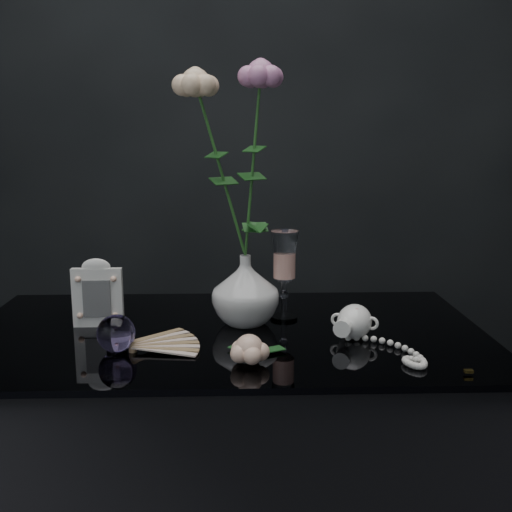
{
  "coord_description": "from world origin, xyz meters",
  "views": [
    {
      "loc": [
        0.03,
        -1.12,
        1.15
      ],
      "look_at": [
        0.06,
        0.02,
        0.92
      ],
      "focal_mm": 42.0,
      "sensor_mm": 36.0,
      "label": 1
    }
  ],
  "objects_px": {
    "wine_glass": "(284,275)",
    "vase": "(245,290)",
    "pearl_jar": "(354,320)",
    "picture_frame": "(97,293)",
    "paperweight": "(116,333)",
    "loose_rose": "(249,349)"
  },
  "relations": [
    {
      "from": "wine_glass",
      "to": "vase",
      "type": "bearing_deg",
      "value": -157.83
    },
    {
      "from": "wine_glass",
      "to": "pearl_jar",
      "type": "relative_size",
      "value": 0.79
    },
    {
      "from": "picture_frame",
      "to": "paperweight",
      "type": "height_order",
      "value": "picture_frame"
    },
    {
      "from": "picture_frame",
      "to": "pearl_jar",
      "type": "distance_m",
      "value": 0.53
    },
    {
      "from": "wine_glass",
      "to": "paperweight",
      "type": "height_order",
      "value": "wine_glass"
    },
    {
      "from": "wine_glass",
      "to": "picture_frame",
      "type": "xyz_separation_m",
      "value": [
        -0.39,
        -0.04,
        -0.02
      ]
    },
    {
      "from": "vase",
      "to": "pearl_jar",
      "type": "bearing_deg",
      "value": -23.17
    },
    {
      "from": "paperweight",
      "to": "picture_frame",
      "type": "bearing_deg",
      "value": 113.58
    },
    {
      "from": "paperweight",
      "to": "loose_rose",
      "type": "distance_m",
      "value": 0.25
    },
    {
      "from": "wine_glass",
      "to": "pearl_jar",
      "type": "xyz_separation_m",
      "value": [
        0.13,
        -0.13,
        -0.06
      ]
    },
    {
      "from": "wine_glass",
      "to": "paperweight",
      "type": "distance_m",
      "value": 0.38
    },
    {
      "from": "paperweight",
      "to": "pearl_jar",
      "type": "xyz_separation_m",
      "value": [
        0.45,
        0.07,
        -0.0
      ]
    },
    {
      "from": "picture_frame",
      "to": "paperweight",
      "type": "bearing_deg",
      "value": -66.56
    },
    {
      "from": "loose_rose",
      "to": "pearl_jar",
      "type": "bearing_deg",
      "value": 36.31
    },
    {
      "from": "loose_rose",
      "to": "paperweight",
      "type": "bearing_deg",
      "value": 168.78
    },
    {
      "from": "picture_frame",
      "to": "paperweight",
      "type": "xyz_separation_m",
      "value": [
        0.07,
        -0.15,
        -0.04
      ]
    },
    {
      "from": "wine_glass",
      "to": "pearl_jar",
      "type": "height_order",
      "value": "wine_glass"
    },
    {
      "from": "vase",
      "to": "loose_rose",
      "type": "relative_size",
      "value": 0.96
    },
    {
      "from": "wine_glass",
      "to": "loose_rose",
      "type": "height_order",
      "value": "wine_glass"
    },
    {
      "from": "vase",
      "to": "pearl_jar",
      "type": "distance_m",
      "value": 0.23
    },
    {
      "from": "picture_frame",
      "to": "paperweight",
      "type": "distance_m",
      "value": 0.17
    },
    {
      "from": "picture_frame",
      "to": "loose_rose",
      "type": "bearing_deg",
      "value": -35.34
    }
  ]
}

